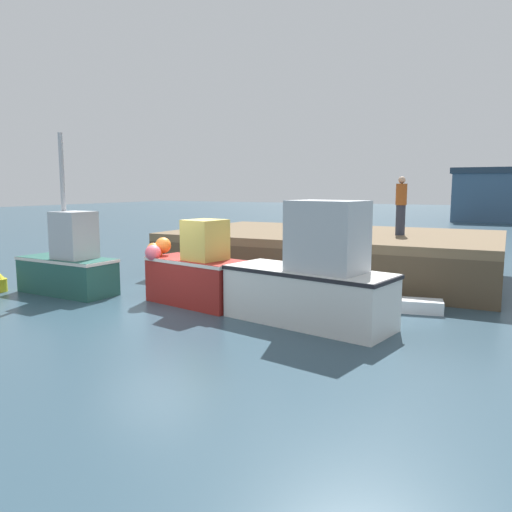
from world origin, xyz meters
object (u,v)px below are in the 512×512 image
object	(u,v)px
dockworker	(401,206)
fishing_boat_mid	(313,280)
rowboat	(399,305)
fishing_boat_near_right	(196,272)
fishing_boat_near_left	(69,264)

from	to	relation	value
dockworker	fishing_boat_mid	bearing A→B (deg)	-96.06
rowboat	fishing_boat_mid	bearing A→B (deg)	-125.20
fishing_boat_mid	rowboat	world-z (taller)	fishing_boat_mid
dockworker	rowboat	bearing A→B (deg)	-78.66
fishing_boat_near_right	rowboat	world-z (taller)	fishing_boat_near_right
dockworker	fishing_boat_near_right	bearing A→B (deg)	-125.09
fishing_boat_mid	rowboat	bearing A→B (deg)	54.80
fishing_boat_near_right	fishing_boat_mid	distance (m)	3.35
fishing_boat_near_right	dockworker	world-z (taller)	dockworker
fishing_boat_near_left	fishing_boat_mid	bearing A→B (deg)	0.16
rowboat	dockworker	bearing A→B (deg)	101.34
fishing_boat_near_right	dockworker	xyz separation A→B (m)	(3.96, 5.63, 1.56)
fishing_boat_near_right	rowboat	bearing A→B (deg)	18.37
fishing_boat_near_right	rowboat	distance (m)	5.07
fishing_boat_near_left	dockworker	xyz separation A→B (m)	(7.82, 6.14, 1.55)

